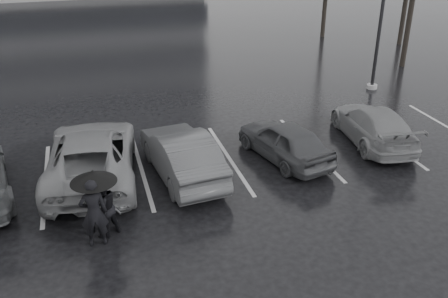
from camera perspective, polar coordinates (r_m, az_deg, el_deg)
name	(u,v)px	position (r m, az deg, el deg)	size (l,w,h in m)	color
ground	(234,200)	(13.72, 1.17, -5.89)	(160.00, 160.00, 0.00)	black
car_main	(285,141)	(15.78, 6.97, 0.95)	(1.48, 3.68, 1.25)	black
car_west_a	(182,154)	(14.70, -4.87, -0.56)	(1.49, 4.27, 1.41)	#28282A
car_west_b	(92,155)	(15.01, -14.90, -0.64)	(2.46, 5.33, 1.48)	#515153
car_east	(373,125)	(17.60, 16.69, 2.69)	(1.74, 4.28, 1.24)	#515153
pedestrian_left	(94,213)	(11.98, -14.65, -7.08)	(0.63, 0.42, 1.74)	black
pedestrian_right	(103,208)	(12.31, -13.64, -6.52)	(0.75, 0.59, 1.55)	black
umbrella	(93,177)	(11.82, -14.74, -3.08)	(1.08, 1.08, 1.83)	black
lamp_post	(384,0)	(22.34, 17.77, 15.95)	(0.46, 0.46, 8.36)	gray
stall_stripes	(186,164)	(15.66, -4.33, -1.67)	(19.72, 5.00, 0.00)	#A3A3A6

